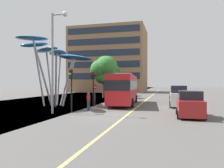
{
  "coord_description": "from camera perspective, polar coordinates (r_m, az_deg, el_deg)",
  "views": [
    {
      "loc": [
        4.69,
        -17.15,
        2.63
      ],
      "look_at": [
        -1.55,
        7.39,
        2.5
      ],
      "focal_mm": 35.34,
      "sensor_mm": 36.0,
      "label": 1
    }
  ],
  "objects": [
    {
      "name": "street_lamp",
      "position": [
        19.64,
        -14.4,
        8.45
      ],
      "size": [
        1.5,
        0.44,
        8.68
      ],
      "color": "gray",
      "rests_on": "ground"
    },
    {
      "name": "ground",
      "position": [
        18.18,
        -3.24,
        -8.18
      ],
      "size": [
        120.0,
        240.0,
        0.1
      ],
      "color": "#54514F"
    },
    {
      "name": "car_side_street",
      "position": [
        37.08,
        16.23,
        -2.27
      ],
      "size": [
        2.05,
        3.95,
        2.08
      ],
      "color": "gold",
      "rests_on": "ground"
    },
    {
      "name": "car_parked_mid",
      "position": [
        25.31,
        16.83,
        -3.21
      ],
      "size": [
        1.93,
        4.27,
        2.33
      ],
      "color": "silver",
      "rests_on": "ground"
    },
    {
      "name": "no_entry_sign",
      "position": [
        26.82,
        -4.45,
        -1.86
      ],
      "size": [
        0.6,
        0.12,
        2.43
      ],
      "color": "gray",
      "rests_on": "ground"
    },
    {
      "name": "tree_pavement_near",
      "position": [
        39.15,
        -1.98,
        3.8
      ],
      "size": [
        4.85,
        3.85,
        7.4
      ],
      "color": "brown",
      "rests_on": "ground"
    },
    {
      "name": "tree_pavement_far",
      "position": [
        45.44,
        -1.0,
        4.5
      ],
      "size": [
        4.75,
        5.2,
        8.25
      ],
      "color": "brown",
      "rests_on": "ground"
    },
    {
      "name": "car_parked_near",
      "position": [
        18.04,
        19.5,
        -5.05
      ],
      "size": [
        2.0,
        3.98,
        2.02
      ],
      "color": "maroon",
      "rests_on": "ground"
    },
    {
      "name": "red_bus",
      "position": [
        26.66,
        3.05,
        -0.95
      ],
      "size": [
        3.35,
        10.81,
        3.76
      ],
      "color": "red",
      "rests_on": "ground"
    },
    {
      "name": "pedestrian",
      "position": [
        21.32,
        -6.11,
        -4.45
      ],
      "size": [
        0.34,
        0.34,
        1.73
      ],
      "color": "#2D3342",
      "rests_on": "ground"
    },
    {
      "name": "leaf_sculpture",
      "position": [
        25.82,
        -14.62,
        7.33
      ],
      "size": [
        8.53,
        9.24,
        7.65
      ],
      "color": "#9EA0A5",
      "rests_on": "ground"
    },
    {
      "name": "traffic_light_kerb_far",
      "position": [
        24.61,
        -4.94,
        0.62
      ],
      "size": [
        0.28,
        0.42,
        3.83
      ],
      "color": "black",
      "rests_on": "ground"
    },
    {
      "name": "traffic_light_island_mid",
      "position": [
        29.33,
        -1.35,
        0.52
      ],
      "size": [
        0.28,
        0.42,
        3.8
      ],
      "color": "black",
      "rests_on": "ground"
    },
    {
      "name": "traffic_light_kerb_near",
      "position": [
        19.66,
        -10.54,
        0.64
      ],
      "size": [
        0.28,
        0.42,
        3.81
      ],
      "color": "black",
      "rests_on": "ground"
    },
    {
      "name": "traffic_light_opposite",
      "position": [
        36.44,
        1.41,
        0.66
      ],
      "size": [
        0.28,
        0.42,
        3.97
      ],
      "color": "black",
      "rests_on": "ground"
    },
    {
      "name": "backdrop_building",
      "position": [
        65.93,
        -0.7,
        6.04
      ],
      "size": [
        21.26,
        14.36,
        18.45
      ],
      "color": "#936B4C",
      "rests_on": "ground"
    },
    {
      "name": "car_parked_far",
      "position": [
        31.19,
        16.74,
        -2.78
      ],
      "size": [
        1.96,
        3.88,
        2.06
      ],
      "color": "navy",
      "rests_on": "ground"
    }
  ]
}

